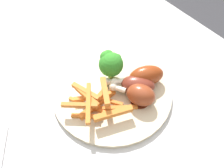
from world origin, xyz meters
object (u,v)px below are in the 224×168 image
(carrot_fries_pile, at_px, (96,102))
(broccoli_floret_front, at_px, (110,63))
(dinner_plate, at_px, (112,91))
(chicken_drumstick_extra, at_px, (145,76))
(chicken_drumstick_far, at_px, (139,95))
(dining_table, at_px, (93,107))
(chicken_drumstick_near, at_px, (136,85))

(carrot_fries_pile, bearing_deg, broccoli_floret_front, 127.51)
(dinner_plate, xyz_separation_m, carrot_fries_pile, (0.02, -0.06, 0.03))
(dinner_plate, relative_size, chicken_drumstick_extra, 2.20)
(dinner_plate, bearing_deg, chicken_drumstick_extra, 69.64)
(carrot_fries_pile, distance_m, chicken_drumstick_far, 0.10)
(dining_table, xyz_separation_m, chicken_drumstick_near, (0.08, 0.08, 0.14))
(chicken_drumstick_extra, bearing_deg, chicken_drumstick_near, -80.52)
(chicken_drumstick_near, xyz_separation_m, chicken_drumstick_far, (0.03, -0.01, 0.00))
(dinner_plate, distance_m, broccoli_floret_front, 0.07)
(broccoli_floret_front, relative_size, chicken_drumstick_near, 0.66)
(dinner_plate, height_order, broccoli_floret_front, broccoli_floret_front)
(broccoli_floret_front, relative_size, chicken_drumstick_far, 0.70)
(dinner_plate, xyz_separation_m, broccoli_floret_front, (-0.04, 0.02, 0.05))
(dining_table, xyz_separation_m, dinner_plate, (0.05, 0.03, 0.11))
(chicken_drumstick_near, bearing_deg, chicken_drumstick_far, -25.98)
(dinner_plate, bearing_deg, dining_table, -146.62)
(dinner_plate, distance_m, chicken_drumstick_extra, 0.09)
(chicken_drumstick_near, relative_size, chicken_drumstick_extra, 0.85)
(broccoli_floret_front, height_order, chicken_drumstick_near, broccoli_floret_front)
(broccoli_floret_front, distance_m, carrot_fries_pile, 0.10)
(broccoli_floret_front, distance_m, chicken_drumstick_near, 0.08)
(chicken_drumstick_far, distance_m, chicken_drumstick_extra, 0.06)
(broccoli_floret_front, bearing_deg, dinner_plate, -29.23)
(carrot_fries_pile, bearing_deg, chicken_drumstick_far, 65.81)
(broccoli_floret_front, bearing_deg, chicken_drumstick_near, 18.30)
(carrot_fries_pile, distance_m, chicken_drumstick_near, 0.10)
(dinner_plate, bearing_deg, chicken_drumstick_far, 26.73)
(chicken_drumstick_near, height_order, chicken_drumstick_extra, chicken_drumstick_extra)
(dining_table, xyz_separation_m, chicken_drumstick_extra, (0.08, 0.11, 0.14))
(dining_table, bearing_deg, chicken_drumstick_near, 43.04)
(broccoli_floret_front, bearing_deg, chicken_drumstick_far, 5.52)
(chicken_drumstick_far, bearing_deg, chicken_drumstick_near, 154.02)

